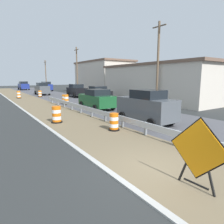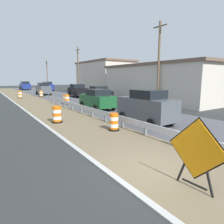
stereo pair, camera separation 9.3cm
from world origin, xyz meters
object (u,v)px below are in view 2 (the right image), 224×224
(traffic_barrel_mid, at_px, (67,100))
(car_distant_a, at_px, (78,91))
(traffic_barrel_far, at_px, (65,99))
(utility_pole_mid, at_px, (78,70))
(utility_pole_near, at_px, (159,63))
(warning_sign_diamond, at_px, (196,152))
(utility_pole_far, at_px, (47,74))
(traffic_barrel_farther, at_px, (20,95))
(car_trailing_near_lane, at_px, (99,94))
(car_mid_far_lane, at_px, (48,86))
(traffic_barrel_nearest, at_px, (114,123))
(car_distant_b, at_px, (146,107))
(car_trailing_far_lane, at_px, (43,89))
(traffic_barrel_farthest, at_px, (41,94))
(traffic_barrel_close, at_px, (57,115))
(car_lead_far_lane, at_px, (25,86))
(car_lead_near_lane, at_px, (97,99))

(traffic_barrel_mid, height_order, car_distant_a, car_distant_a)
(traffic_barrel_far, relative_size, utility_pole_mid, 0.12)
(utility_pole_mid, bearing_deg, utility_pole_near, -88.37)
(warning_sign_diamond, bearing_deg, utility_pole_far, -104.69)
(traffic_barrel_mid, xyz_separation_m, traffic_barrel_farther, (-3.24, 10.69, -0.03))
(warning_sign_diamond, distance_m, utility_pole_mid, 33.63)
(car_trailing_near_lane, relative_size, car_mid_far_lane, 0.96)
(traffic_barrel_nearest, distance_m, utility_pole_near, 12.08)
(car_distant_b, bearing_deg, car_trailing_far_lane, -1.16)
(traffic_barrel_mid, bearing_deg, utility_pole_near, -36.98)
(traffic_barrel_farthest, relative_size, car_trailing_near_lane, 0.24)
(car_trailing_near_lane, height_order, car_distant_b, car_distant_b)
(utility_pole_near, distance_m, utility_pole_mid, 19.58)
(traffic_barrel_close, distance_m, car_distant_b, 6.03)
(traffic_barrel_mid, relative_size, car_trailing_near_lane, 0.28)
(traffic_barrel_farther, relative_size, car_lead_far_lane, 0.25)
(traffic_barrel_mid, relative_size, car_distant_a, 0.27)
(car_distant_b, height_order, utility_pole_mid, utility_pole_mid)
(car_trailing_far_lane, height_order, car_distant_a, car_trailing_far_lane)
(car_trailing_far_lane, xyz_separation_m, utility_pole_far, (5.85, 18.17, 2.88))
(traffic_barrel_close, relative_size, traffic_barrel_farther, 1.04)
(traffic_barrel_nearest, height_order, car_mid_far_lane, car_mid_far_lane)
(car_trailing_near_lane, height_order, car_lead_far_lane, car_lead_far_lane)
(traffic_barrel_nearest, relative_size, traffic_barrel_farther, 0.94)
(car_trailing_far_lane, relative_size, utility_pole_near, 0.49)
(traffic_barrel_far, xyz_separation_m, car_lead_near_lane, (0.92, -6.32, 0.52))
(traffic_barrel_close, xyz_separation_m, traffic_barrel_mid, (3.80, 8.17, 0.01))
(traffic_barrel_nearest, bearing_deg, warning_sign_diamond, -104.07)
(traffic_barrel_close, height_order, car_distant_a, car_distant_a)
(car_trailing_near_lane, bearing_deg, traffic_barrel_farthest, -152.75)
(car_lead_far_lane, bearing_deg, traffic_barrel_farthest, 174.92)
(traffic_barrel_far, xyz_separation_m, car_distant_a, (4.30, 6.07, 0.57))
(warning_sign_diamond, xyz_separation_m, traffic_barrel_farther, (0.02, 28.84, -0.58))
(car_trailing_far_lane, height_order, utility_pole_far, utility_pole_far)
(car_trailing_near_lane, relative_size, utility_pole_mid, 0.48)
(traffic_barrel_farthest, relative_size, car_distant_a, 0.24)
(car_lead_far_lane, relative_size, car_mid_far_lane, 0.99)
(traffic_barrel_farther, relative_size, car_distant_b, 0.25)
(traffic_barrel_far, xyz_separation_m, traffic_barrel_farthest, (-0.55, 9.32, 0.00))
(traffic_barrel_nearest, bearing_deg, traffic_barrel_mid, 81.86)
(car_distant_b, bearing_deg, traffic_barrel_farther, 10.19)
(traffic_barrel_close, distance_m, utility_pole_far, 42.85)
(traffic_barrel_farthest, relative_size, car_distant_b, 0.24)
(car_trailing_near_lane, bearing_deg, warning_sign_diamond, -20.32)
(car_lead_near_lane, height_order, car_mid_far_lane, car_mid_far_lane)
(traffic_barrel_farthest, xyz_separation_m, car_mid_far_lane, (4.87, 13.84, 0.62))
(traffic_barrel_mid, height_order, car_lead_near_lane, car_lead_near_lane)
(traffic_barrel_nearest, distance_m, car_trailing_near_lane, 14.37)
(utility_pole_far, bearing_deg, traffic_barrel_farthest, -108.10)
(car_trailing_far_lane, relative_size, utility_pole_mid, 0.50)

